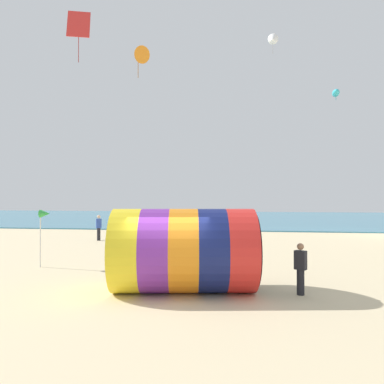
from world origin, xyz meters
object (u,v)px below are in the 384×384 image
at_px(kite_red_diamond, 79,25).
at_px(beach_flag, 45,216).
at_px(kite_white_delta, 273,39).
at_px(giant_inflatable_tube, 184,250).
at_px(bystander_near_water, 99,227).
at_px(kite_cyan_parafoil, 336,93).
at_px(kite_handler, 301,269).
at_px(kite_orange_delta, 138,55).

bearing_deg(kite_red_diamond, beach_flag, -116.38).
xyz_separation_m(kite_white_delta, kite_red_diamond, (-9.78, -6.90, -1.61)).
height_order(giant_inflatable_tube, kite_red_diamond, kite_red_diamond).
distance_m(kite_white_delta, bystander_near_water, 17.15).
bearing_deg(beach_flag, kite_cyan_parafoil, 33.90).
bearing_deg(kite_handler, bystander_near_water, 132.55).
height_order(kite_white_delta, beach_flag, kite_white_delta).
distance_m(kite_handler, kite_red_diamond, 15.22).
bearing_deg(kite_cyan_parafoil, kite_white_delta, -161.69).
distance_m(giant_inflatable_tube, kite_red_diamond, 12.78).
bearing_deg(bystander_near_water, giant_inflatable_tube, -57.99).
distance_m(kite_white_delta, kite_orange_delta, 9.16).
bearing_deg(bystander_near_water, kite_red_diamond, -74.71).
distance_m(kite_handler, kite_cyan_parafoil, 16.48).
bearing_deg(kite_cyan_parafoil, kite_handler, -107.74).
xyz_separation_m(giant_inflatable_tube, beach_flag, (-6.81, 3.36, 0.90)).
bearing_deg(beach_flag, kite_handler, -16.96).
height_order(bystander_near_water, beach_flag, beach_flag).
xyz_separation_m(kite_handler, kite_white_delta, (0.05, 11.74, 12.26)).
bearing_deg(kite_white_delta, giant_inflatable_tube, -107.61).
bearing_deg(kite_white_delta, kite_orange_delta, -146.83).
height_order(giant_inflatable_tube, kite_white_delta, kite_white_delta).
distance_m(kite_handler, kite_white_delta, 16.98).
height_order(giant_inflatable_tube, kite_cyan_parafoil, kite_cyan_parafoil).
distance_m(kite_white_delta, beach_flag, 17.38).
relative_size(giant_inflatable_tube, bystander_near_water, 2.76).
height_order(kite_cyan_parafoil, kite_orange_delta, kite_orange_delta).
relative_size(kite_cyan_parafoil, beach_flag, 0.54).
bearing_deg(kite_red_diamond, bystander_near_water, 105.29).
xyz_separation_m(giant_inflatable_tube, kite_cyan_parafoil, (7.92, 13.27, 8.53)).
bearing_deg(kite_red_diamond, kite_orange_delta, 40.94).
xyz_separation_m(giant_inflatable_tube, kite_white_delta, (3.78, 11.89, 11.73)).
xyz_separation_m(kite_red_diamond, beach_flag, (-0.81, -1.63, -9.22)).
bearing_deg(beach_flag, kite_white_delta, 38.86).
relative_size(kite_red_diamond, bystander_near_water, 1.44).
relative_size(kite_cyan_parafoil, bystander_near_water, 0.76).
bearing_deg(kite_cyan_parafoil, bystander_near_water, -179.75).
bearing_deg(kite_red_diamond, kite_white_delta, 35.22).
height_order(kite_orange_delta, bystander_near_water, kite_orange_delta).
xyz_separation_m(kite_handler, bystander_near_water, (-11.97, 13.05, 0.10)).
distance_m(kite_red_diamond, beach_flag, 9.40).
bearing_deg(bystander_near_water, beach_flag, -81.69).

